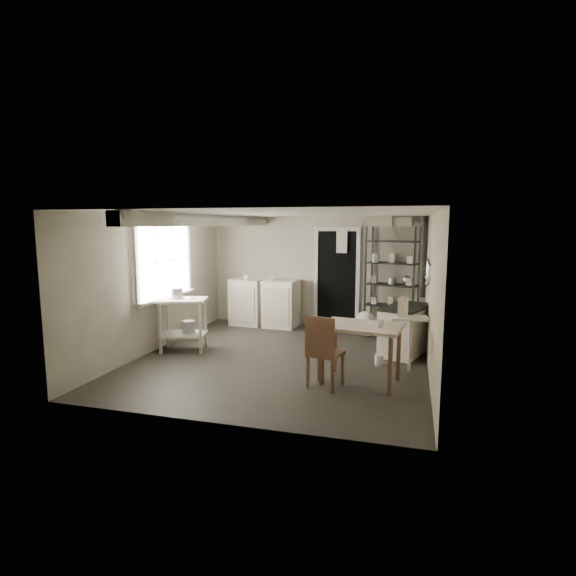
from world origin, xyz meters
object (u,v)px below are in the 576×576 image
(stove, at_px, (405,328))
(flour_sack, at_px, (365,324))
(base_cabinets, at_px, (265,304))
(work_table, at_px, (361,355))
(prep_table, at_px, (183,327))
(chair, at_px, (326,351))
(stockpot, at_px, (176,295))
(shelf_rack, at_px, (392,286))

(stove, relative_size, flour_sack, 2.08)
(base_cabinets, bearing_deg, work_table, -47.71)
(prep_table, distance_m, chair, 2.88)
(prep_table, distance_m, stockpot, 0.56)
(base_cabinets, xyz_separation_m, shelf_rack, (2.62, -0.03, 0.49))
(stockpot, bearing_deg, flour_sack, 30.07)
(shelf_rack, xyz_separation_m, flour_sack, (-0.45, -0.37, -0.71))
(stove, relative_size, chair, 1.04)
(shelf_rack, distance_m, flour_sack, 0.92)
(chair, height_order, flour_sack, chair)
(chair, bearing_deg, stockpot, 171.71)
(base_cabinets, height_order, stove, base_cabinets)
(stockpot, xyz_separation_m, stove, (3.79, 0.76, -0.50))
(stove, height_order, flour_sack, stove)
(stove, xyz_separation_m, chair, (-0.98, -1.88, 0.04))
(work_table, bearing_deg, flour_sack, 94.28)
(stockpot, bearing_deg, shelf_rack, 31.38)
(prep_table, relative_size, shelf_rack, 0.42)
(base_cabinets, height_order, shelf_rack, shelf_rack)
(stockpot, bearing_deg, work_table, -14.24)
(shelf_rack, bearing_deg, work_table, -78.93)
(chair, bearing_deg, prep_table, 171.24)
(base_cabinets, distance_m, work_table, 3.81)
(shelf_rack, bearing_deg, flour_sack, -124.65)
(work_table, xyz_separation_m, chair, (-0.43, -0.30, 0.10))
(base_cabinets, bearing_deg, prep_table, -104.53)
(work_table, relative_size, chair, 1.07)
(shelf_rack, distance_m, stove, 1.49)
(stove, height_order, work_table, stove)
(prep_table, bearing_deg, base_cabinets, 71.57)
(stockpot, relative_size, flour_sack, 0.52)
(stove, bearing_deg, base_cabinets, 174.81)
(shelf_rack, height_order, work_table, shelf_rack)
(prep_table, height_order, stockpot, stockpot)
(shelf_rack, relative_size, chair, 2.14)
(stockpot, height_order, stove, stockpot)
(stove, xyz_separation_m, work_table, (-0.56, -1.58, -0.06))
(base_cabinets, relative_size, chair, 1.53)
(base_cabinets, xyz_separation_m, work_table, (2.36, -2.98, -0.08))
(stockpot, height_order, chair, stockpot)
(prep_table, height_order, work_table, prep_table)
(stockpot, height_order, flour_sack, stockpot)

